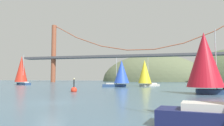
{
  "coord_description": "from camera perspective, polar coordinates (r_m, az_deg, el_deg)",
  "views": [
    {
      "loc": [
        10.54,
        -18.75,
        2.41
      ],
      "look_at": [
        0.0,
        26.16,
        5.75
      ],
      "focal_mm": 33.5,
      "sensor_mm": 36.0,
      "label": 1
    }
  ],
  "objects": [
    {
      "name": "sailboat_blue_spinnaker",
      "position": [
        57.25,
        2.48,
        -2.64
      ],
      "size": [
        7.87,
        5.21,
        8.0
      ],
      "color": "navy",
      "rests_on": "ground_plane"
    },
    {
      "name": "suspension_bridge",
      "position": [
        115.0,
        7.87,
        2.51
      ],
      "size": [
        140.74,
        6.0,
        34.72
      ],
      "color": "brown",
      "rests_on": "ground_plane"
    },
    {
      "name": "headland_center",
      "position": [
        153.87,
        11.18,
        -4.96
      ],
      "size": [
        74.13,
        44.0,
        39.23
      ],
      "primitive_type": "ellipsoid",
      "color": "#5B6647",
      "rests_on": "ground_plane"
    },
    {
      "name": "sailboat_scarlet_sail",
      "position": [
        83.05,
        -23.45,
        -1.7
      ],
      "size": [
        8.63,
        6.95,
        10.82
      ],
      "color": "navy",
      "rests_on": "ground_plane"
    },
    {
      "name": "ground_plane",
      "position": [
        21.64,
        -16.3,
        -10.36
      ],
      "size": [
        360.0,
        360.0,
        0.0
      ],
      "primitive_type": "plane",
      "color": "#426075"
    },
    {
      "name": "channel_buoy",
      "position": [
        37.44,
        -10.36,
        -7.19
      ],
      "size": [
        1.1,
        1.1,
        2.64
      ],
      "color": "red",
      "rests_on": "ground_plane"
    },
    {
      "name": "sailboat_yellow_sail",
      "position": [
        62.29,
        9.04,
        -2.65
      ],
      "size": [
        6.95,
        7.82,
        8.49
      ],
      "color": "#B7B2A8",
      "rests_on": "ground_plane"
    },
    {
      "name": "sailboat_crimson_sail",
      "position": [
        34.82,
        24.07,
        0.56
      ],
      "size": [
        8.94,
        5.79,
        9.89
      ],
      "color": "navy",
      "rests_on": "ground_plane"
    }
  ]
}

